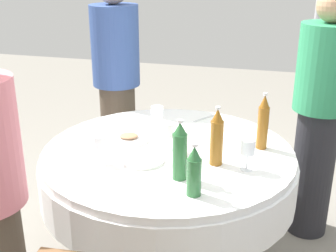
{
  "coord_description": "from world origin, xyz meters",
  "views": [
    {
      "loc": [
        -0.59,
        2.14,
        1.73
      ],
      "look_at": [
        0.0,
        0.0,
        0.88
      ],
      "focal_mm": 47.44,
      "sensor_mm": 36.0,
      "label": 1
    }
  ],
  "objects_px": {
    "person_inner": "(320,115)",
    "bottle_amber_south": "(263,123)",
    "bottle_green_mid": "(180,152)",
    "wine_glass_right": "(157,113)",
    "wine_glass_east": "(248,148)",
    "plate_front": "(129,138)",
    "person_left": "(117,84)",
    "dining_table": "(168,174)",
    "wine_glass_left": "(100,144)",
    "bottle_green_left": "(194,172)",
    "bottle_amber_inner": "(217,138)",
    "plate_near": "(143,160)",
    "wine_glass_rear": "(168,131)"
  },
  "relations": [
    {
      "from": "wine_glass_right",
      "to": "person_inner",
      "type": "relative_size",
      "value": 0.1
    },
    {
      "from": "wine_glass_right",
      "to": "person_left",
      "type": "bearing_deg",
      "value": -47.9
    },
    {
      "from": "wine_glass_east",
      "to": "person_inner",
      "type": "bearing_deg",
      "value": -117.59
    },
    {
      "from": "wine_glass_right",
      "to": "wine_glass_east",
      "type": "distance_m",
      "value": 0.7
    },
    {
      "from": "person_inner",
      "to": "wine_glass_right",
      "type": "bearing_deg",
      "value": -107.04
    },
    {
      "from": "dining_table",
      "to": "wine_glass_rear",
      "type": "height_order",
      "value": "wine_glass_rear"
    },
    {
      "from": "wine_glass_left",
      "to": "plate_near",
      "type": "relative_size",
      "value": 0.66
    },
    {
      "from": "wine_glass_rear",
      "to": "plate_near",
      "type": "xyz_separation_m",
      "value": [
        0.08,
        0.18,
        -0.1
      ]
    },
    {
      "from": "bottle_amber_south",
      "to": "wine_glass_east",
      "type": "bearing_deg",
      "value": 80.05
    },
    {
      "from": "bottle_amber_inner",
      "to": "wine_glass_left",
      "type": "height_order",
      "value": "bottle_amber_inner"
    },
    {
      "from": "person_inner",
      "to": "plate_front",
      "type": "bearing_deg",
      "value": -99.88
    },
    {
      "from": "bottle_amber_inner",
      "to": "bottle_amber_south",
      "type": "distance_m",
      "value": 0.34
    },
    {
      "from": "bottle_amber_south",
      "to": "wine_glass_right",
      "type": "xyz_separation_m",
      "value": [
        0.63,
        -0.1,
        -0.04
      ]
    },
    {
      "from": "bottle_green_left",
      "to": "plate_front",
      "type": "xyz_separation_m",
      "value": [
        0.49,
        -0.51,
        -0.1
      ]
    },
    {
      "from": "dining_table",
      "to": "bottle_amber_south",
      "type": "height_order",
      "value": "bottle_amber_south"
    },
    {
      "from": "wine_glass_left",
      "to": "plate_front",
      "type": "xyz_separation_m",
      "value": [
        -0.04,
        -0.32,
        -0.09
      ]
    },
    {
      "from": "person_left",
      "to": "bottle_green_left",
      "type": "bearing_deg",
      "value": -93.23
    },
    {
      "from": "wine_glass_right",
      "to": "person_left",
      "type": "height_order",
      "value": "person_left"
    },
    {
      "from": "wine_glass_left",
      "to": "wine_glass_right",
      "type": "relative_size",
      "value": 0.97
    },
    {
      "from": "bottle_green_mid",
      "to": "dining_table",
      "type": "bearing_deg",
      "value": -65.26
    },
    {
      "from": "wine_glass_right",
      "to": "plate_front",
      "type": "xyz_separation_m",
      "value": [
        0.11,
        0.19,
        -0.1
      ]
    },
    {
      "from": "plate_near",
      "to": "bottle_green_mid",
      "type": "bearing_deg",
      "value": 150.34
    },
    {
      "from": "dining_table",
      "to": "bottle_amber_inner",
      "type": "distance_m",
      "value": 0.42
    },
    {
      "from": "wine_glass_left",
      "to": "wine_glass_right",
      "type": "xyz_separation_m",
      "value": [
        -0.15,
        -0.51,
        0.01
      ]
    },
    {
      "from": "plate_near",
      "to": "person_inner",
      "type": "xyz_separation_m",
      "value": [
        -0.89,
        -0.76,
        0.07
      ]
    },
    {
      "from": "wine_glass_east",
      "to": "dining_table",
      "type": "bearing_deg",
      "value": -16.39
    },
    {
      "from": "person_left",
      "to": "wine_glass_east",
      "type": "bearing_deg",
      "value": -78.74
    },
    {
      "from": "plate_front",
      "to": "wine_glass_right",
      "type": "bearing_deg",
      "value": -120.51
    },
    {
      "from": "dining_table",
      "to": "bottle_amber_south",
      "type": "relative_size",
      "value": 4.44
    },
    {
      "from": "person_inner",
      "to": "bottle_amber_inner",
      "type": "bearing_deg",
      "value": -73.06
    },
    {
      "from": "bottle_green_mid",
      "to": "bottle_amber_inner",
      "type": "bearing_deg",
      "value": -125.08
    },
    {
      "from": "person_left",
      "to": "bottle_green_mid",
      "type": "bearing_deg",
      "value": -93.39
    },
    {
      "from": "wine_glass_left",
      "to": "person_left",
      "type": "distance_m",
      "value": 1.06
    },
    {
      "from": "bottle_amber_south",
      "to": "wine_glass_rear",
      "type": "xyz_separation_m",
      "value": [
        0.49,
        0.16,
        -0.04
      ]
    },
    {
      "from": "person_inner",
      "to": "bottle_amber_south",
      "type": "bearing_deg",
      "value": -72.61
    },
    {
      "from": "wine_glass_right",
      "to": "bottle_amber_south",
      "type": "bearing_deg",
      "value": 170.54
    },
    {
      "from": "wine_glass_left",
      "to": "person_inner",
      "type": "distance_m",
      "value": 1.37
    },
    {
      "from": "bottle_green_mid",
      "to": "plate_near",
      "type": "bearing_deg",
      "value": -29.66
    },
    {
      "from": "wine_glass_east",
      "to": "person_inner",
      "type": "distance_m",
      "value": 0.8
    },
    {
      "from": "bottle_green_left",
      "to": "plate_near",
      "type": "distance_m",
      "value": 0.43
    },
    {
      "from": "dining_table",
      "to": "person_left",
      "type": "distance_m",
      "value": 1.01
    },
    {
      "from": "wine_glass_east",
      "to": "plate_front",
      "type": "relative_size",
      "value": 0.67
    },
    {
      "from": "dining_table",
      "to": "plate_front",
      "type": "bearing_deg",
      "value": -15.1
    },
    {
      "from": "plate_front",
      "to": "person_left",
      "type": "xyz_separation_m",
      "value": [
        0.35,
        -0.7,
        0.11
      ]
    },
    {
      "from": "bottle_green_mid",
      "to": "person_left",
      "type": "relative_size",
      "value": 0.18
    },
    {
      "from": "bottle_green_left",
      "to": "person_left",
      "type": "xyz_separation_m",
      "value": [
        0.84,
        -1.21,
        0.0
      ]
    },
    {
      "from": "bottle_amber_south",
      "to": "person_left",
      "type": "bearing_deg",
      "value": -29.38
    },
    {
      "from": "plate_near",
      "to": "person_left",
      "type": "distance_m",
      "value": 1.08
    },
    {
      "from": "bottle_green_mid",
      "to": "person_inner",
      "type": "height_order",
      "value": "person_inner"
    },
    {
      "from": "bottle_green_left",
      "to": "wine_glass_rear",
      "type": "height_order",
      "value": "bottle_green_left"
    }
  ]
}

